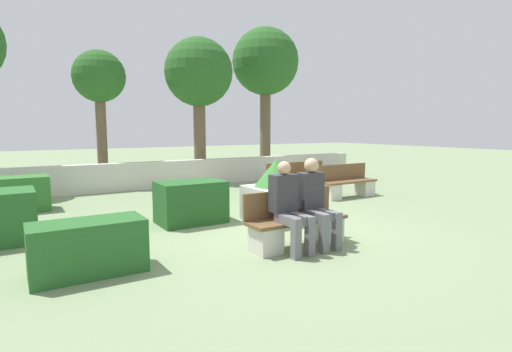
% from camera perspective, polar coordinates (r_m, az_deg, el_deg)
% --- Properties ---
extents(ground_plane, '(60.00, 60.00, 0.00)m').
position_cam_1_polar(ground_plane, '(7.04, 2.75, -7.66)').
color(ground_plane, gray).
extents(perimeter_wall, '(14.59, 0.30, 0.79)m').
position_cam_1_polar(perimeter_wall, '(12.17, -13.08, 0.23)').
color(perimeter_wall, beige).
rests_on(perimeter_wall, ground_plane).
extents(bench_front, '(1.61, 0.48, 0.83)m').
position_cam_1_polar(bench_front, '(6.06, 5.79, -7.11)').
color(bench_front, brown).
rests_on(bench_front, ground_plane).
extents(bench_left_side, '(1.91, 0.49, 0.83)m').
position_cam_1_polar(bench_left_side, '(10.91, 6.24, -0.77)').
color(bench_left_side, brown).
rests_on(bench_left_side, ground_plane).
extents(bench_right_side, '(1.64, 0.48, 0.83)m').
position_cam_1_polar(bench_right_side, '(10.50, 12.94, -1.27)').
color(bench_right_side, brown).
rests_on(bench_right_side, ground_plane).
extents(person_seated_man, '(0.38, 0.63, 1.30)m').
position_cam_1_polar(person_seated_man, '(5.71, 4.65, -3.86)').
color(person_seated_man, slate).
rests_on(person_seated_man, ground_plane).
extents(person_seated_woman, '(0.38, 0.63, 1.32)m').
position_cam_1_polar(person_seated_woman, '(6.02, 8.47, -3.16)').
color(person_seated_woman, slate).
rests_on(person_seated_woman, ground_plane).
extents(hedge_block_near_right, '(1.31, 0.62, 0.66)m').
position_cam_1_polar(hedge_block_near_right, '(5.31, -22.84, -9.41)').
color(hedge_block_near_right, '#286028').
rests_on(hedge_block_near_right, ground_plane).
extents(hedge_block_mid_left, '(1.21, 0.79, 0.78)m').
position_cam_1_polar(hedge_block_mid_left, '(7.56, -9.28, -3.70)').
color(hedge_block_mid_left, '#235623').
rests_on(hedge_block_mid_left, ground_plane).
extents(planter_corner_left, '(1.01, 1.01, 1.19)m').
position_cam_1_polar(planter_corner_left, '(7.58, 2.88, -2.43)').
color(planter_corner_left, beige).
rests_on(planter_corner_left, ground_plane).
extents(tree_center_left, '(1.55, 1.55, 4.08)m').
position_cam_1_polar(tree_center_left, '(13.18, -21.50, 12.59)').
color(tree_center_left, brown).
rests_on(tree_center_left, ground_plane).
extents(tree_center_right, '(2.22, 2.22, 4.68)m').
position_cam_1_polar(tree_center_right, '(13.54, -8.19, 14.14)').
color(tree_center_right, brown).
rests_on(tree_center_right, ground_plane).
extents(tree_rightmost, '(2.52, 2.52, 5.52)m').
position_cam_1_polar(tree_rightmost, '(15.69, 1.35, 15.72)').
color(tree_rightmost, brown).
rests_on(tree_rightmost, ground_plane).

